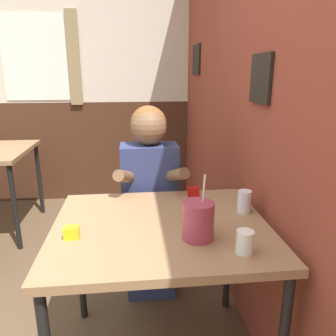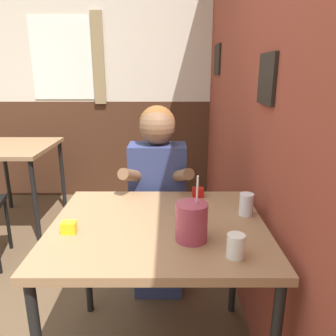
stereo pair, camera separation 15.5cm
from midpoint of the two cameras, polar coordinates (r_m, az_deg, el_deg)
name	(u,v)px [view 2 (the right image)]	position (r m, az deg, el deg)	size (l,w,h in m)	color
brick_wall_right	(237,82)	(2.42, 13.84, 14.39)	(0.08, 4.64, 2.70)	brown
back_wall	(79,78)	(3.80, -14.04, 15.01)	(5.82, 0.09, 2.70)	beige
main_table	(157,238)	(1.51, 1.10, -12.18)	(0.95, 0.81, 0.77)	#93704C
background_table	(14,156)	(3.30, -24.11, 1.96)	(0.67, 0.82, 0.77)	#93704C
person_seated	(157,200)	(2.04, 0.19, -5.59)	(0.42, 0.41, 1.23)	navy
cocktail_pitcher	(190,222)	(1.32, 7.33, -9.36)	(0.13, 0.13, 0.28)	#99384C
glass_near_pitcher	(245,204)	(1.60, 16.02, -6.14)	(0.07, 0.07, 0.11)	silver
glass_center	(234,246)	(1.26, 15.08, -13.04)	(0.07, 0.07, 0.09)	silver
condiment_ketchup	(197,192)	(1.78, 7.52, -4.25)	(0.06, 0.04, 0.05)	#B7140F
condiment_mustard	(68,228)	(1.43, -14.11, -10.12)	(0.06, 0.04, 0.05)	yellow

